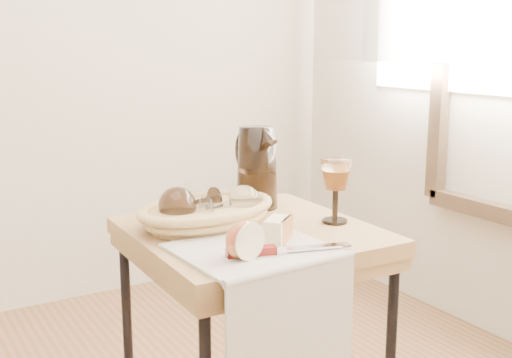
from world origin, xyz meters
TOP-DOWN VIEW (x-y plane):
  - tea_towel at (0.50, 0.22)m, footprint 0.31×0.28m
  - bread_basket at (0.51, 0.44)m, footprint 0.35×0.28m
  - goblet_lying_a at (0.48, 0.46)m, footprint 0.15×0.11m
  - goblet_lying_b at (0.56, 0.43)m, footprint 0.13×0.09m
  - pitcher at (0.70, 0.53)m, footprint 0.17×0.24m
  - wine_goblet at (0.78, 0.31)m, footprint 0.08×0.08m
  - apple_half at (0.45, 0.19)m, footprint 0.09×0.06m
  - apple_wedge at (0.57, 0.24)m, footprint 0.08×0.08m
  - table_knife at (0.54, 0.17)m, footprint 0.25×0.10m

SIDE VIEW (x-z plane):
  - tea_towel at x=0.50m, z-range 0.66..0.67m
  - table_knife at x=0.54m, z-range 0.67..0.69m
  - bread_basket at x=0.51m, z-range 0.66..0.72m
  - apple_wedge at x=0.57m, z-range 0.67..0.72m
  - apple_half at x=0.45m, z-range 0.67..0.75m
  - goblet_lying_b at x=0.56m, z-range 0.68..0.75m
  - goblet_lying_a at x=0.48m, z-range 0.68..0.76m
  - wine_goblet at x=0.78m, z-range 0.66..0.82m
  - pitcher at x=0.70m, z-range 0.64..0.89m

